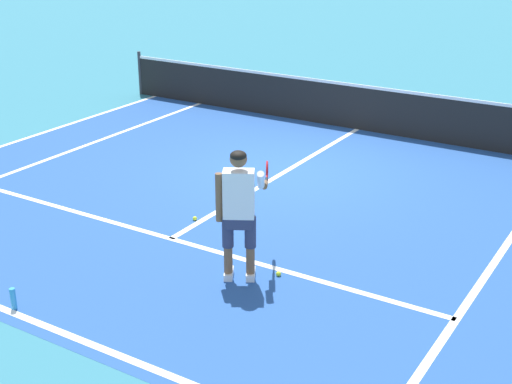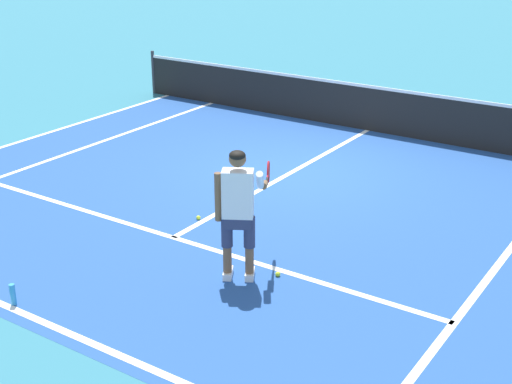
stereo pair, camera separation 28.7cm
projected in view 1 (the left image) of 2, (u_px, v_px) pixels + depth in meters
ground_plane at (287, 170)px, 12.94m from camera, size 80.00×80.00×0.00m
court_inner_surface at (244, 196)px, 11.79m from camera, size 10.98×9.37×0.00m
line_baseline at (32, 320)px, 8.24m from camera, size 10.98×0.10×0.01m
line_service at (171, 239)px, 10.27m from camera, size 8.23×0.10×0.01m
line_centre_service at (283, 173)px, 12.80m from camera, size 0.10×6.40×0.01m
line_singles_left at (62, 154)px, 13.80m from camera, size 0.10×8.97×0.01m
line_singles_right at (499, 255)px, 9.78m from camera, size 0.10×8.97×0.01m
line_doubles_left at (13, 142)px, 14.47m from camera, size 0.10×8.97×0.01m
tennis_net at (358, 107)px, 15.15m from camera, size 11.96×0.08×1.07m
tennis_player at (240, 206)px, 8.84m from camera, size 0.55×1.23×1.71m
tennis_ball_near_feet at (279, 274)px, 9.23m from camera, size 0.07×0.07×0.07m
tennis_ball_by_baseline at (195, 218)px, 10.87m from camera, size 0.07×0.07×0.07m
water_bottle at (13, 299)px, 8.44m from camera, size 0.07×0.07×0.27m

